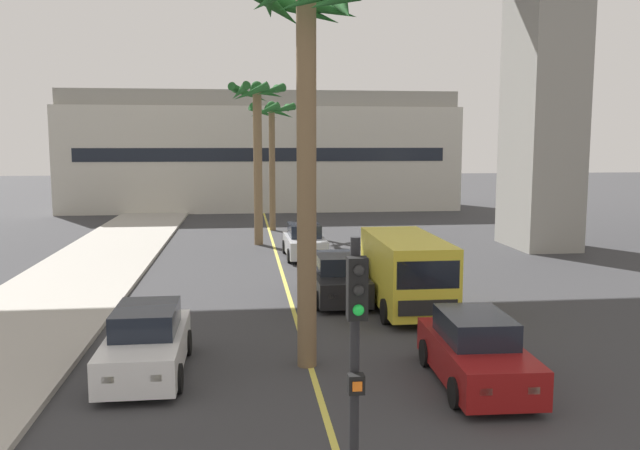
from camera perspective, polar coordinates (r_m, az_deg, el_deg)
The scene contains 11 objects.
lane_stripe_center at distance 23.75m, azimuth -2.85°, elevation -5.76°, with size 0.14×56.00×0.01m, color #DBCC4C.
pier_building_backdrop at distance 53.21m, azimuth -5.10°, elevation 6.35°, with size 30.65×8.04×9.22m.
car_queue_front at distance 22.25m, azimuth 1.53°, elevation -4.75°, with size 1.85×4.11×1.56m.
car_queue_second at distance 15.87m, azimuth -14.89°, elevation -9.94°, with size 1.84×4.10×1.56m.
car_queue_third at distance 15.15m, azimuth 13.43°, elevation -10.73°, with size 1.95×4.16×1.56m.
car_queue_fourth at distance 30.46m, azimuth -1.36°, elevation -1.49°, with size 1.91×4.14×1.56m.
delivery_van at distance 21.02m, azimuth 7.50°, elevation -3.95°, with size 2.19×5.26×2.36m.
traffic_light_median_near at distance 8.19m, azimuth 3.12°, elevation -11.49°, with size 0.24×0.37×4.20m.
palm_tree_near_median at distance 34.11m, azimuth -5.52°, elevation 9.08°, with size 3.01×3.07×8.43m.
palm_tree_mid_median at distance 39.68m, azimuth -4.21°, elevation 8.41°, with size 2.89×3.05×7.76m.
palm_tree_far_median at distance 15.28m, azimuth -1.18°, elevation 12.87°, with size 2.76×2.77×9.04m.
Camera 1 is at (-1.55, 0.91, 5.34)m, focal length 36.72 mm.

